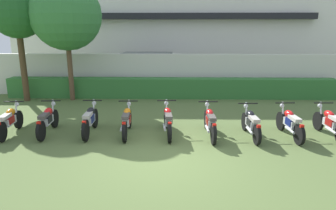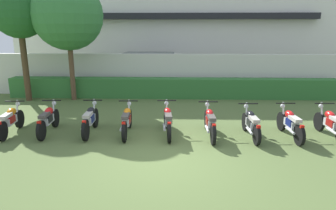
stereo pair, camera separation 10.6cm
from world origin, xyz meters
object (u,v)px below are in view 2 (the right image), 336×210
object	(u,v)px
tree_near_inspector	(19,12)
motorcycle_in_row_2	(90,119)
motorcycle_in_row_0	(10,120)
parked_car	(151,70)
motorcycle_in_row_7	(290,123)
motorcycle_in_row_3	(127,120)
motorcycle_in_row_4	(168,120)
motorcycle_in_row_8	(331,124)
motorcycle_in_row_6	(251,123)
motorcycle_in_row_5	(210,122)
tree_far_side	(67,15)
motorcycle_in_row_1	(48,119)

from	to	relation	value
tree_near_inspector	motorcycle_in_row_2	world-z (taller)	tree_near_inspector
tree_near_inspector	motorcycle_in_row_0	bearing A→B (deg)	-69.29
parked_car	motorcycle_in_row_7	size ratio (longest dim) A/B	2.49
motorcycle_in_row_3	motorcycle_in_row_4	bearing A→B (deg)	-91.54
parked_car	tree_near_inspector	size ratio (longest dim) A/B	0.92
motorcycle_in_row_2	motorcycle_in_row_4	distance (m)	2.39
motorcycle_in_row_8	motorcycle_in_row_6	bearing A→B (deg)	89.07
motorcycle_in_row_6	motorcycle_in_row_8	size ratio (longest dim) A/B	0.94
parked_car	motorcycle_in_row_8	world-z (taller)	parked_car
parked_car	motorcycle_in_row_0	world-z (taller)	parked_car
motorcycle_in_row_0	motorcycle_in_row_5	xyz separation A→B (m)	(6.09, 0.03, 0.01)
motorcycle_in_row_4	motorcycle_in_row_7	world-z (taller)	motorcycle_in_row_4
tree_far_side	motorcycle_in_row_3	world-z (taller)	tree_far_side
motorcycle_in_row_7	motorcycle_in_row_6	bearing A→B (deg)	88.66
motorcycle_in_row_0	motorcycle_in_row_1	bearing A→B (deg)	-90.97
tree_near_inspector	motorcycle_in_row_6	distance (m)	10.59
motorcycle_in_row_2	motorcycle_in_row_8	world-z (taller)	motorcycle_in_row_2
motorcycle_in_row_5	motorcycle_in_row_7	distance (m)	2.38
tree_near_inspector	motorcycle_in_row_4	size ratio (longest dim) A/B	2.56
motorcycle_in_row_0	motorcycle_in_row_1	xyz separation A→B (m)	(1.12, 0.11, 0.00)
tree_far_side	motorcycle_in_row_8	world-z (taller)	tree_far_side
tree_near_inspector	motorcycle_in_row_3	world-z (taller)	tree_near_inspector
tree_far_side	motorcycle_in_row_7	world-z (taller)	tree_far_side
motorcycle_in_row_1	motorcycle_in_row_6	size ratio (longest dim) A/B	1.02
motorcycle_in_row_7	parked_car	bearing A→B (deg)	28.16
motorcycle_in_row_3	motorcycle_in_row_7	world-z (taller)	motorcycle_in_row_3
motorcycle_in_row_0	motorcycle_in_row_7	size ratio (longest dim) A/B	0.97
motorcycle_in_row_3	motorcycle_in_row_8	distance (m)	6.08
motorcycle_in_row_7	motorcycle_in_row_8	bearing A→B (deg)	-93.48
tree_near_inspector	tree_far_side	world-z (taller)	tree_far_side
parked_car	tree_far_side	bearing A→B (deg)	-129.28
motorcycle_in_row_7	tree_far_side	bearing A→B (deg)	57.05
motorcycle_in_row_5	motorcycle_in_row_8	distance (m)	3.56
motorcycle_in_row_6	motorcycle_in_row_2	bearing A→B (deg)	85.81
motorcycle_in_row_6	motorcycle_in_row_3	bearing A→B (deg)	85.49
motorcycle_in_row_5	motorcycle_in_row_6	distance (m)	1.22
motorcycle_in_row_5	motorcycle_in_row_0	bearing A→B (deg)	87.87
tree_far_side	motorcycle_in_row_7	xyz separation A→B (m)	(8.15, -4.65, -3.30)
motorcycle_in_row_6	motorcycle_in_row_8	world-z (taller)	motorcycle_in_row_8
motorcycle_in_row_7	motorcycle_in_row_0	bearing A→B (deg)	86.91
motorcycle_in_row_7	motorcycle_in_row_8	world-z (taller)	motorcycle_in_row_8
motorcycle_in_row_3	motorcycle_in_row_7	xyz separation A→B (m)	(4.90, -0.10, -0.00)
motorcycle_in_row_8	motorcycle_in_row_4	bearing A→B (deg)	86.72
motorcycle_in_row_3	motorcycle_in_row_6	xyz separation A→B (m)	(3.74, -0.14, -0.01)
tree_near_inspector	motorcycle_in_row_1	world-z (taller)	tree_near_inspector
motorcycle_in_row_1	parked_car	bearing A→B (deg)	-22.04
tree_far_side	motorcycle_in_row_5	bearing A→B (deg)	-38.84
parked_car	motorcycle_in_row_2	world-z (taller)	parked_car
tree_near_inspector	motorcycle_in_row_3	xyz separation A→B (m)	(5.25, -4.32, -3.40)
motorcycle_in_row_1	tree_near_inspector	bearing A→B (deg)	28.20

